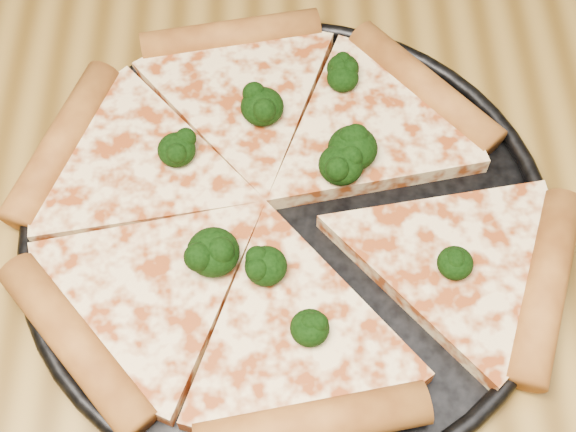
{
  "coord_description": "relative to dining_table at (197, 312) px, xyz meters",
  "views": [
    {
      "loc": [
        0.07,
        -0.25,
        1.23
      ],
      "look_at": [
        0.07,
        0.02,
        0.77
      ],
      "focal_mm": 50.0,
      "sensor_mm": 36.0,
      "label": 1
    }
  ],
  "objects": [
    {
      "name": "dining_table",
      "position": [
        0.0,
        0.0,
        0.0
      ],
      "size": [
        1.2,
        0.9,
        0.75
      ],
      "color": "olive",
      "rests_on": "ground"
    },
    {
      "name": "pizza_pan",
      "position": [
        0.07,
        0.02,
        0.1
      ],
      "size": [
        0.36,
        0.36,
        0.02
      ],
      "color": "black",
      "rests_on": "dining_table"
    },
    {
      "name": "pizza",
      "position": [
        0.06,
        0.03,
        0.11
      ],
      "size": [
        0.4,
        0.35,
        0.03
      ],
      "rotation": [
        0.0,
        0.0,
        0.18
      ],
      "color": "#FFDD9C",
      "rests_on": "pizza_pan"
    },
    {
      "name": "broccoli_florets",
      "position": [
        0.08,
        0.04,
        0.12
      ],
      "size": [
        0.21,
        0.23,
        0.03
      ],
      "color": "black",
      "rests_on": "pizza"
    }
  ]
}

